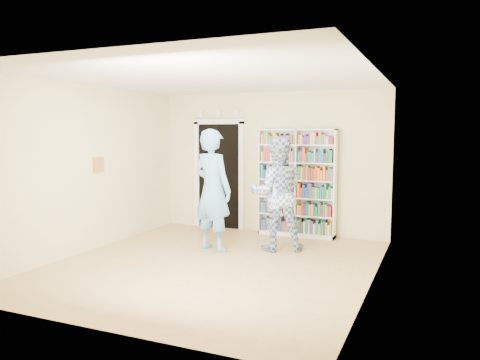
# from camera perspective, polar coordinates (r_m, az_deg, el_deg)

# --- Properties ---
(floor) EXTENTS (5.00, 5.00, 0.00)m
(floor) POSITION_cam_1_polar(r_m,az_deg,el_deg) (6.99, -3.23, -10.24)
(floor) COLOR #A07E4D
(floor) RESTS_ON ground
(ceiling) EXTENTS (5.00, 5.00, 0.00)m
(ceiling) POSITION_cam_1_polar(r_m,az_deg,el_deg) (6.76, -3.37, 12.33)
(ceiling) COLOR white
(ceiling) RESTS_ON wall_back
(wall_back) EXTENTS (4.50, 0.00, 4.50)m
(wall_back) POSITION_cam_1_polar(r_m,az_deg,el_deg) (9.04, 3.77, 2.11)
(wall_back) COLOR beige
(wall_back) RESTS_ON floor
(wall_left) EXTENTS (0.00, 5.00, 5.00)m
(wall_left) POSITION_cam_1_polar(r_m,az_deg,el_deg) (8.00, -17.89, 1.36)
(wall_left) COLOR beige
(wall_left) RESTS_ON floor
(wall_right) EXTENTS (0.00, 5.00, 5.00)m
(wall_right) POSITION_cam_1_polar(r_m,az_deg,el_deg) (6.09, 16.03, 0.11)
(wall_right) COLOR beige
(wall_right) RESTS_ON floor
(bookshelf) EXTENTS (1.45, 0.27, 1.99)m
(bookshelf) POSITION_cam_1_polar(r_m,az_deg,el_deg) (8.75, 6.98, -0.29)
(bookshelf) COLOR white
(bookshelf) RESTS_ON floor
(doorway) EXTENTS (1.10, 0.08, 2.43)m
(doorway) POSITION_cam_1_polar(r_m,az_deg,el_deg) (9.46, -2.58, 1.24)
(doorway) COLOR black
(doorway) RESTS_ON floor
(wall_art) EXTENTS (0.03, 0.25, 0.25)m
(wall_art) POSITION_cam_1_polar(r_m,az_deg,el_deg) (8.14, -16.87, 1.81)
(wall_art) COLOR brown
(wall_art) RESTS_ON wall_left
(man_blue) EXTENTS (0.83, 0.66, 1.99)m
(man_blue) POSITION_cam_1_polar(r_m,az_deg,el_deg) (7.64, -3.37, -1.24)
(man_blue) COLOR #5A99C9
(man_blue) RESTS_ON floor
(man_plaid) EXTENTS (1.12, 1.03, 1.87)m
(man_plaid) POSITION_cam_1_polar(r_m,az_deg,el_deg) (7.68, 4.51, -1.67)
(man_plaid) COLOR #2E508E
(man_plaid) RESTS_ON floor
(paper_sheet) EXTENTS (0.17, 0.12, 0.28)m
(paper_sheet) POSITION_cam_1_polar(r_m,az_deg,el_deg) (7.45, 4.79, -1.69)
(paper_sheet) COLOR white
(paper_sheet) RESTS_ON man_plaid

